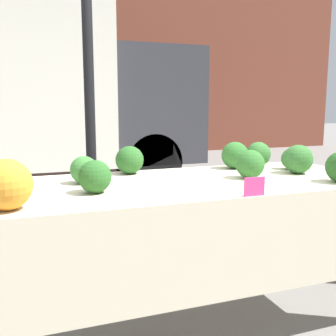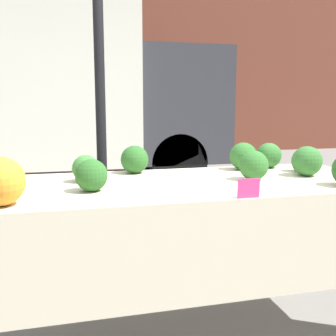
% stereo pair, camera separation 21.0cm
% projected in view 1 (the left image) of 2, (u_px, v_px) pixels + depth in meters
% --- Properties ---
extents(ground_plane, '(40.00, 40.00, 0.00)m').
position_uv_depth(ground_plane, '(168.00, 325.00, 2.25)').
color(ground_plane, gray).
extents(building_facade, '(16.00, 0.60, 6.59)m').
position_uv_depth(building_facade, '(51.00, 18.00, 9.34)').
color(building_facade, brown).
rests_on(building_facade, ground_plane).
extents(tent_pole, '(0.07, 0.07, 2.46)m').
position_uv_depth(tent_pole, '(90.00, 107.00, 2.66)').
color(tent_pole, black).
rests_on(tent_pole, ground_plane).
extents(parked_truck, '(4.38, 2.00, 2.78)m').
position_uv_depth(parked_truck, '(39.00, 90.00, 5.86)').
color(parked_truck, silver).
rests_on(parked_truck, ground_plane).
extents(market_table, '(2.40, 0.89, 0.83)m').
position_uv_depth(market_table, '(172.00, 202.00, 2.07)').
color(market_table, beige).
rests_on(market_table, ground_plane).
extents(orange_cauliflower, '(0.21, 0.21, 0.21)m').
position_uv_depth(orange_cauliflower, '(6.00, 185.00, 1.55)').
color(orange_cauliflower, orange).
rests_on(orange_cauliflower, market_table).
extents(broccoli_head_0, '(0.16, 0.16, 0.16)m').
position_uv_depth(broccoli_head_0, '(250.00, 164.00, 2.23)').
color(broccoli_head_0, '#2D6628').
rests_on(broccoli_head_0, market_table).
extents(broccoli_head_1, '(0.17, 0.17, 0.17)m').
position_uv_depth(broccoli_head_1, '(130.00, 160.00, 2.38)').
color(broccoli_head_1, '#285B23').
rests_on(broccoli_head_1, market_table).
extents(broccoli_head_2, '(0.16, 0.16, 0.16)m').
position_uv_depth(broccoli_head_2, '(95.00, 177.00, 1.86)').
color(broccoli_head_2, '#285B23').
rests_on(broccoli_head_2, market_table).
extents(broccoli_head_3, '(0.17, 0.17, 0.17)m').
position_uv_depth(broccoli_head_3, '(258.00, 154.00, 2.67)').
color(broccoli_head_3, '#336B2D').
rests_on(broccoli_head_3, market_table).
extents(broccoli_head_4, '(0.14, 0.14, 0.14)m').
position_uv_depth(broccoli_head_4, '(292.00, 159.00, 2.54)').
color(broccoli_head_4, '#336B2D').
rests_on(broccoli_head_4, market_table).
extents(broccoli_head_7, '(0.18, 0.18, 0.18)m').
position_uv_depth(broccoli_head_7, '(298.00, 159.00, 2.39)').
color(broccoli_head_7, '#336B2D').
rests_on(broccoli_head_7, market_table).
extents(broccoli_head_8, '(0.15, 0.15, 0.15)m').
position_uv_depth(broccoli_head_8, '(84.00, 170.00, 2.09)').
color(broccoli_head_8, '#387533').
rests_on(broccoli_head_8, market_table).
extents(broccoli_head_9, '(0.18, 0.18, 0.18)m').
position_uv_depth(broccoli_head_9, '(235.00, 155.00, 2.57)').
color(broccoli_head_9, '#2D6628').
rests_on(broccoli_head_9, market_table).
extents(price_sign, '(0.11, 0.01, 0.09)m').
position_uv_depth(price_sign, '(254.00, 187.00, 1.80)').
color(price_sign, '#E53D84').
rests_on(price_sign, market_table).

